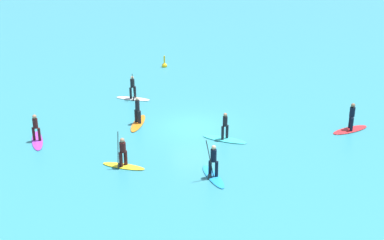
# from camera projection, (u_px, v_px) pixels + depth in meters

# --- Properties ---
(ground_plane) EXTENTS (120.00, 120.00, 0.00)m
(ground_plane) POSITION_uv_depth(u_px,v_px,m) (192.00, 127.00, 35.52)
(ground_plane) COLOR teal
(ground_plane) RESTS_ON ground
(surfer_on_blue_board) EXTENTS (0.87, 2.68, 2.32)m
(surfer_on_blue_board) POSITION_uv_depth(u_px,v_px,m) (213.00, 169.00, 29.37)
(surfer_on_blue_board) COLOR #1E8CD1
(surfer_on_blue_board) RESTS_ON ground_plane
(surfer_on_orange_board) EXTENTS (1.84, 2.79, 1.83)m
(surfer_on_orange_board) POSITION_uv_depth(u_px,v_px,m) (138.00, 118.00, 35.85)
(surfer_on_orange_board) COLOR orange
(surfer_on_orange_board) RESTS_ON ground_plane
(surfer_on_white_board) EXTENTS (2.45, 1.85, 2.04)m
(surfer_on_white_board) POSITION_uv_depth(u_px,v_px,m) (133.00, 93.00, 39.85)
(surfer_on_white_board) COLOR white
(surfer_on_white_board) RESTS_ON ground_plane
(surfer_on_teal_board) EXTENTS (2.56, 2.32, 1.76)m
(surfer_on_teal_board) POSITION_uv_depth(u_px,v_px,m) (225.00, 134.00, 33.64)
(surfer_on_teal_board) COLOR #33C6CC
(surfer_on_teal_board) RESTS_ON ground_plane
(surfer_on_purple_board) EXTENTS (0.68, 2.81, 1.73)m
(surfer_on_purple_board) POSITION_uv_depth(u_px,v_px,m) (37.00, 134.00, 33.45)
(surfer_on_purple_board) COLOR purple
(surfer_on_purple_board) RESTS_ON ground_plane
(surfer_on_yellow_board) EXTENTS (2.35, 1.89, 2.18)m
(surfer_on_yellow_board) POSITION_uv_depth(u_px,v_px,m) (123.00, 158.00, 30.43)
(surfer_on_yellow_board) COLOR yellow
(surfer_on_yellow_board) RESTS_ON ground_plane
(surfer_on_red_board) EXTENTS (2.75, 1.23, 1.82)m
(surfer_on_red_board) POSITION_uv_depth(u_px,v_px,m) (351.00, 123.00, 34.89)
(surfer_on_red_board) COLOR red
(surfer_on_red_board) RESTS_ON ground_plane
(marker_buoy) EXTENTS (0.44, 0.44, 1.07)m
(marker_buoy) POSITION_uv_depth(u_px,v_px,m) (164.00, 65.00, 46.81)
(marker_buoy) COLOR yellow
(marker_buoy) RESTS_ON ground_plane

